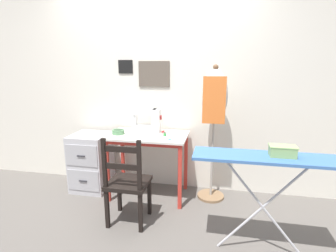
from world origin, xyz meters
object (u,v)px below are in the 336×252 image
object	(u,v)px
thread_spool_mid_table	(165,134)
filing_cabinet	(91,162)
thread_spool_near_machine	(163,132)
wooden_chair	(127,183)
scissors	(172,139)
dress_form	(214,105)
ironing_board	(267,162)
storage_box	(283,151)
sewing_machine	(149,121)
fabric_bowl	(118,132)

from	to	relation	value
thread_spool_mid_table	filing_cabinet	world-z (taller)	thread_spool_mid_table
thread_spool_near_machine	wooden_chair	xyz separation A→B (m)	(-0.21, -0.69, -0.36)
scissors	dress_form	xyz separation A→B (m)	(0.43, 0.23, 0.36)
thread_spool_near_machine	ironing_board	size ratio (longest dim) A/B	0.04
storage_box	sewing_machine	bearing A→B (deg)	145.61
dress_form	ironing_board	world-z (taller)	dress_form
wooden_chair	storage_box	distance (m)	1.46
filing_cabinet	storage_box	bearing A→B (deg)	-21.36
sewing_machine	dress_form	xyz separation A→B (m)	(0.78, -0.05, 0.22)
thread_spool_mid_table	filing_cabinet	size ratio (longest dim) A/B	0.06
dress_form	sewing_machine	bearing A→B (deg)	176.18
sewing_machine	storage_box	world-z (taller)	sewing_machine
sewing_machine	wooden_chair	world-z (taller)	sewing_machine
fabric_bowl	ironing_board	bearing A→B (deg)	-25.66
sewing_machine	fabric_bowl	distance (m)	0.39
sewing_machine	filing_cabinet	xyz separation A→B (m)	(-0.74, -0.11, -0.55)
filing_cabinet	dress_form	bearing A→B (deg)	1.98
wooden_chair	ironing_board	bearing A→B (deg)	-8.72
wooden_chair	filing_cabinet	size ratio (longest dim) A/B	1.27
ironing_board	sewing_machine	bearing A→B (deg)	142.78
wooden_chair	filing_cabinet	bearing A→B (deg)	138.52
fabric_bowl	filing_cabinet	distance (m)	0.62
fabric_bowl	thread_spool_mid_table	bearing A→B (deg)	1.47
fabric_bowl	ironing_board	world-z (taller)	ironing_board
thread_spool_near_machine	storage_box	bearing A→B (deg)	-36.96
filing_cabinet	ironing_board	distance (m)	2.19
ironing_board	storage_box	distance (m)	0.15
filing_cabinet	storage_box	xyz separation A→B (m)	(2.09, -0.82, 0.55)
thread_spool_mid_table	wooden_chair	xyz separation A→B (m)	(-0.26, -0.57, -0.37)
thread_spool_near_machine	ironing_board	distance (m)	1.37
thread_spool_mid_table	dress_form	world-z (taller)	dress_form
thread_spool_near_machine	thread_spool_mid_table	xyz separation A→B (m)	(0.05, -0.12, 0.00)
filing_cabinet	dress_form	size ratio (longest dim) A/B	0.46
scissors	thread_spool_mid_table	size ratio (longest dim) A/B	3.00
thread_spool_mid_table	wooden_chair	bearing A→B (deg)	-114.50
fabric_bowl	ironing_board	xyz separation A→B (m)	(1.55, -0.75, 0.01)
scissors	thread_spool_mid_table	xyz separation A→B (m)	(-0.11, 0.11, 0.02)
fabric_bowl	thread_spool_mid_table	size ratio (longest dim) A/B	3.25
wooden_chair	dress_form	distance (m)	1.27
sewing_machine	thread_spool_mid_table	size ratio (longest dim) A/B	7.86
filing_cabinet	ironing_board	xyz separation A→B (m)	(1.98, -0.83, 0.45)
sewing_machine	wooden_chair	distance (m)	0.89
fabric_bowl	thread_spool_near_machine	distance (m)	0.53
thread_spool_mid_table	dress_form	xyz separation A→B (m)	(0.54, 0.12, 0.34)
storage_box	thread_spool_mid_table	bearing A→B (deg)	146.02
fabric_bowl	storage_box	size ratio (longest dim) A/B	0.70
thread_spool_near_machine	ironing_board	world-z (taller)	ironing_board
storage_box	filing_cabinet	bearing A→B (deg)	158.64
scissors	ironing_board	bearing A→B (deg)	-36.45
scissors	wooden_chair	distance (m)	0.68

